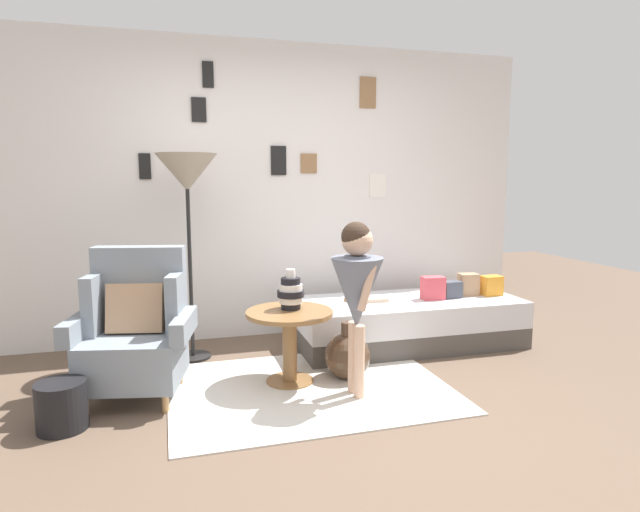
# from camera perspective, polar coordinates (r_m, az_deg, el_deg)

# --- Properties ---
(ground_plane) EXTENTS (12.00, 12.00, 0.00)m
(ground_plane) POSITION_cam_1_polar(r_m,az_deg,el_deg) (3.29, 2.25, -17.27)
(ground_plane) COLOR brown
(gallery_wall) EXTENTS (4.80, 0.12, 2.60)m
(gallery_wall) POSITION_cam_1_polar(r_m,az_deg,el_deg) (4.86, -5.05, 6.85)
(gallery_wall) COLOR silver
(gallery_wall) RESTS_ON ground
(rug) EXTENTS (1.86, 1.41, 0.01)m
(rug) POSITION_cam_1_polar(r_m,az_deg,el_deg) (3.75, -1.15, -13.89)
(rug) COLOR silver
(rug) RESTS_ON ground
(armchair) EXTENTS (0.84, 0.71, 0.97)m
(armchair) POSITION_cam_1_polar(r_m,az_deg,el_deg) (3.72, -19.04, -7.47)
(armchair) COLOR tan
(armchair) RESTS_ON ground
(daybed) EXTENTS (1.91, 0.83, 0.40)m
(daybed) POSITION_cam_1_polar(r_m,az_deg,el_deg) (4.68, 9.34, -6.95)
(daybed) COLOR #4C4742
(daybed) RESTS_ON ground
(pillow_head) EXTENTS (0.18, 0.12, 0.17)m
(pillow_head) POSITION_cam_1_polar(r_m,az_deg,el_deg) (4.95, 17.79, -3.02)
(pillow_head) COLOR orange
(pillow_head) RESTS_ON daybed
(pillow_mid) EXTENTS (0.18, 0.14, 0.19)m
(pillow_mid) POSITION_cam_1_polar(r_m,az_deg,el_deg) (4.89, 15.50, -2.93)
(pillow_mid) COLOR tan
(pillow_mid) RESTS_ON daybed
(pillow_back) EXTENTS (0.17, 0.13, 0.14)m
(pillow_back) POSITION_cam_1_polar(r_m,az_deg,el_deg) (4.76, 13.79, -3.47)
(pillow_back) COLOR #474C56
(pillow_back) RESTS_ON daybed
(pillow_extra) EXTENTS (0.20, 0.14, 0.19)m
(pillow_extra) POSITION_cam_1_polar(r_m,az_deg,el_deg) (4.65, 11.94, -3.36)
(pillow_extra) COLOR #D64C56
(pillow_extra) RESTS_ON daybed
(side_table) EXTENTS (0.60, 0.60, 0.52)m
(side_table) POSITION_cam_1_polar(r_m,az_deg,el_deg) (3.75, -3.26, -7.95)
(side_table) COLOR olive
(side_table) RESTS_ON ground
(vase_striped) EXTENTS (0.19, 0.19, 0.28)m
(vase_striped) POSITION_cam_1_polar(r_m,az_deg,el_deg) (3.73, -3.14, -3.91)
(vase_striped) COLOR black
(vase_striped) RESTS_ON side_table
(floor_lamp) EXTENTS (0.47, 0.47, 1.61)m
(floor_lamp) POSITION_cam_1_polar(r_m,az_deg,el_deg) (4.24, -13.98, 7.97)
(floor_lamp) COLOR black
(floor_lamp) RESTS_ON ground
(person_child) EXTENTS (0.34, 0.34, 1.15)m
(person_child) POSITION_cam_1_polar(r_m,az_deg,el_deg) (3.43, 3.95, -3.20)
(person_child) COLOR #D8AD8E
(person_child) RESTS_ON ground
(book_on_daybed) EXTENTS (0.22, 0.17, 0.03)m
(book_on_daybed) POSITION_cam_1_polar(r_m,az_deg,el_deg) (4.53, 5.68, -4.61)
(book_on_daybed) COLOR #C8AB8F
(book_on_daybed) RESTS_ON daybed
(demijohn_near) EXTENTS (0.33, 0.33, 0.41)m
(demijohn_near) POSITION_cam_1_polar(r_m,az_deg,el_deg) (3.88, 2.94, -10.54)
(demijohn_near) COLOR #473323
(demijohn_near) RESTS_ON ground
(magazine_basket) EXTENTS (0.28, 0.28, 0.28)m
(magazine_basket) POSITION_cam_1_polar(r_m,az_deg,el_deg) (3.48, -25.83, -14.17)
(magazine_basket) COLOR black
(magazine_basket) RESTS_ON ground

